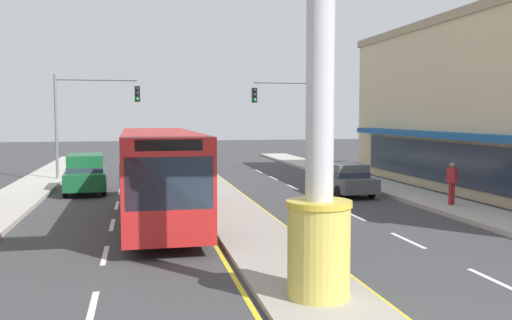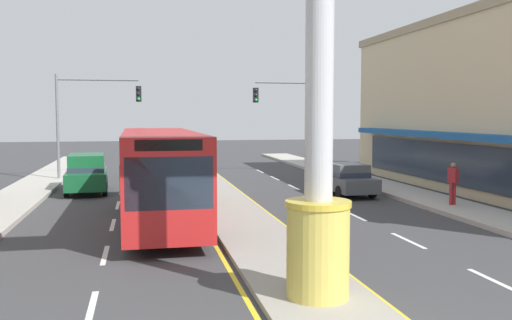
{
  "view_description": "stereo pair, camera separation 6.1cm",
  "coord_description": "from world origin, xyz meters",
  "px_view_note": "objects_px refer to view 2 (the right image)",
  "views": [
    {
      "loc": [
        -3.54,
        -6.58,
        3.83
      ],
      "look_at": [
        -0.37,
        8.65,
        2.6
      ],
      "focal_mm": 39.65,
      "sensor_mm": 36.0,
      "label": 1
    },
    {
      "loc": [
        -3.48,
        -6.59,
        3.83
      ],
      "look_at": [
        -0.37,
        8.65,
        2.6
      ],
      "focal_mm": 39.65,
      "sensor_mm": 36.0,
      "label": 2
    }
  ],
  "objects_px": {
    "traffic_light_right_side": "(299,109)",
    "sedan_mid_left_lane": "(345,179)",
    "traffic_light_left_side": "(89,108)",
    "bus_far_right_lane": "(160,171)",
    "district_sign": "(319,80)",
    "sedan_near_right_lane": "(152,165)",
    "suv_near_left_lane": "(87,173)",
    "pedestrian_near_kerb": "(453,181)"
  },
  "relations": [
    {
      "from": "sedan_near_right_lane",
      "to": "bus_far_right_lane",
      "type": "distance_m",
      "value": 14.84
    },
    {
      "from": "traffic_light_left_side",
      "to": "suv_near_left_lane",
      "type": "bearing_deg",
      "value": -86.9
    },
    {
      "from": "sedan_near_right_lane",
      "to": "bus_far_right_lane",
      "type": "height_order",
      "value": "bus_far_right_lane"
    },
    {
      "from": "district_sign",
      "to": "sedan_mid_left_lane",
      "type": "xyz_separation_m",
      "value": [
        6.15,
        14.91,
        -3.74
      ]
    },
    {
      "from": "sedan_near_right_lane",
      "to": "district_sign",
      "type": "bearing_deg",
      "value": -83.32
    },
    {
      "from": "district_sign",
      "to": "pedestrian_near_kerb",
      "type": "distance_m",
      "value": 13.9
    },
    {
      "from": "traffic_light_left_side",
      "to": "suv_near_left_lane",
      "type": "xyz_separation_m",
      "value": [
        0.28,
        -5.19,
        -3.26
      ]
    },
    {
      "from": "traffic_light_right_side",
      "to": "sedan_near_right_lane",
      "type": "xyz_separation_m",
      "value": [
        -9.29,
        0.26,
        -3.46
      ]
    },
    {
      "from": "traffic_light_left_side",
      "to": "bus_far_right_lane",
      "type": "bearing_deg",
      "value": -75.56
    },
    {
      "from": "bus_far_right_lane",
      "to": "sedan_mid_left_lane",
      "type": "distance_m",
      "value": 10.54
    },
    {
      "from": "district_sign",
      "to": "suv_near_left_lane",
      "type": "relative_size",
      "value": 1.77
    },
    {
      "from": "traffic_light_left_side",
      "to": "traffic_light_right_side",
      "type": "bearing_deg",
      "value": 2.73
    },
    {
      "from": "district_sign",
      "to": "sedan_mid_left_lane",
      "type": "bearing_deg",
      "value": 67.57
    },
    {
      "from": "traffic_light_right_side",
      "to": "sedan_mid_left_lane",
      "type": "distance_m",
      "value": 9.8
    },
    {
      "from": "bus_far_right_lane",
      "to": "sedan_mid_left_lane",
      "type": "height_order",
      "value": "bus_far_right_lane"
    },
    {
      "from": "traffic_light_right_side",
      "to": "bus_far_right_lane",
      "type": "distance_m",
      "value": 17.41
    },
    {
      "from": "traffic_light_left_side",
      "to": "bus_far_right_lane",
      "type": "xyz_separation_m",
      "value": [
        3.59,
        -13.92,
        -2.38
      ]
    },
    {
      "from": "suv_near_left_lane",
      "to": "sedan_near_right_lane",
      "type": "bearing_deg",
      "value": 61.45
    },
    {
      "from": "traffic_light_left_side",
      "to": "pedestrian_near_kerb",
      "type": "height_order",
      "value": "traffic_light_left_side"
    },
    {
      "from": "district_sign",
      "to": "sedan_near_right_lane",
      "type": "height_order",
      "value": "district_sign"
    },
    {
      "from": "sedan_near_right_lane",
      "to": "bus_far_right_lane",
      "type": "relative_size",
      "value": 0.39
    },
    {
      "from": "traffic_light_left_side",
      "to": "sedan_mid_left_lane",
      "type": "xyz_separation_m",
      "value": [
        12.59,
        -8.56,
        -3.46
      ]
    },
    {
      "from": "bus_far_right_lane",
      "to": "pedestrian_near_kerb",
      "type": "height_order",
      "value": "bus_far_right_lane"
    },
    {
      "from": "suv_near_left_lane",
      "to": "pedestrian_near_kerb",
      "type": "height_order",
      "value": "pedestrian_near_kerb"
    },
    {
      "from": "district_sign",
      "to": "suv_near_left_lane",
      "type": "bearing_deg",
      "value": 108.61
    },
    {
      "from": "suv_near_left_lane",
      "to": "bus_far_right_lane",
      "type": "bearing_deg",
      "value": -69.27
    },
    {
      "from": "traffic_light_right_side",
      "to": "pedestrian_near_kerb",
      "type": "xyz_separation_m",
      "value": [
        2.54,
        -14.02,
        -3.08
      ]
    },
    {
      "from": "traffic_light_right_side",
      "to": "sedan_mid_left_lane",
      "type": "relative_size",
      "value": 1.41
    },
    {
      "from": "bus_far_right_lane",
      "to": "suv_near_left_lane",
      "type": "height_order",
      "value": "bus_far_right_lane"
    },
    {
      "from": "district_sign",
      "to": "traffic_light_left_side",
      "type": "relative_size",
      "value": 1.34
    },
    {
      "from": "bus_far_right_lane",
      "to": "traffic_light_right_side",
      "type": "bearing_deg",
      "value": 57.43
    },
    {
      "from": "district_sign",
      "to": "sedan_near_right_lane",
      "type": "relative_size",
      "value": 1.92
    },
    {
      "from": "sedan_mid_left_lane",
      "to": "pedestrian_near_kerb",
      "type": "height_order",
      "value": "pedestrian_near_kerb"
    },
    {
      "from": "traffic_light_left_side",
      "to": "traffic_light_right_side",
      "type": "relative_size",
      "value": 1.0
    },
    {
      "from": "traffic_light_left_side",
      "to": "bus_far_right_lane",
      "type": "height_order",
      "value": "traffic_light_left_side"
    },
    {
      "from": "sedan_near_right_lane",
      "to": "pedestrian_near_kerb",
      "type": "bearing_deg",
      "value": -50.36
    },
    {
      "from": "suv_near_left_lane",
      "to": "pedestrian_near_kerb",
      "type": "relative_size",
      "value": 2.71
    },
    {
      "from": "traffic_light_left_side",
      "to": "district_sign",
      "type": "bearing_deg",
      "value": -74.66
    },
    {
      "from": "district_sign",
      "to": "traffic_light_right_side",
      "type": "xyz_separation_m",
      "value": [
        6.44,
        24.08,
        -0.28
      ]
    },
    {
      "from": "traffic_light_right_side",
      "to": "bus_far_right_lane",
      "type": "height_order",
      "value": "traffic_light_right_side"
    },
    {
      "from": "district_sign",
      "to": "traffic_light_left_side",
      "type": "xyz_separation_m",
      "value": [
        -6.44,
        23.46,
        -0.28
      ]
    },
    {
      "from": "traffic_light_left_side",
      "to": "sedan_mid_left_lane",
      "type": "relative_size",
      "value": 1.41
    }
  ]
}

